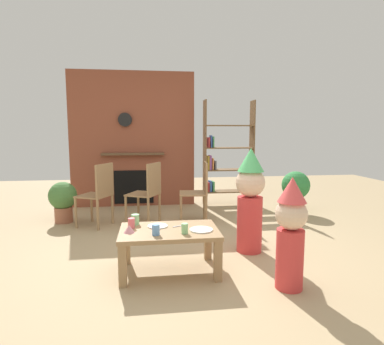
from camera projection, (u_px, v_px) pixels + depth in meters
ground_plane at (183, 256)px, 3.56m from camera, size 12.00×12.00×0.00m
brick_fireplace_feature at (133, 140)px, 5.89m from camera, size 2.20×0.28×2.40m
bookshelf at (225, 158)px, 5.95m from camera, size 0.90×0.28×1.90m
coffee_table at (169, 237)px, 3.12m from camera, size 0.93×0.60×0.42m
paper_cup_near_left at (131, 223)px, 3.15m from camera, size 0.07×0.07×0.10m
paper_cup_near_right at (156, 230)px, 2.94m from camera, size 0.07×0.07×0.10m
paper_cup_center at (135, 220)px, 3.27m from camera, size 0.08×0.08×0.10m
paper_cup_far_left at (185, 229)px, 2.98m from camera, size 0.06×0.06×0.09m
paper_plate_front at (158, 226)px, 3.20m from camera, size 0.20×0.20×0.01m
paper_plate_rear at (201, 230)px, 3.08m from camera, size 0.22×0.22×0.01m
birthday_cake_slice at (129, 229)px, 3.01m from camera, size 0.10×0.10×0.07m
table_fork at (180, 226)px, 3.22m from camera, size 0.14×0.08×0.01m
child_with_cone_hat at (291, 230)px, 2.77m from camera, size 0.27×0.27×0.97m
child_in_pink at (250, 197)px, 3.63m from camera, size 0.32×0.32×1.17m
dining_chair_left at (99, 191)px, 4.60m from camera, size 0.54×0.54×0.90m
dining_chair_middle at (148, 190)px, 4.71m from camera, size 0.54×0.54×0.90m
dining_chair_right at (199, 188)px, 4.82m from camera, size 0.44×0.44×0.90m
potted_plant_tall at (296, 187)px, 5.40m from camera, size 0.46×0.46×0.69m
potted_plant_short at (63, 199)px, 4.84m from camera, size 0.41×0.41×0.61m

